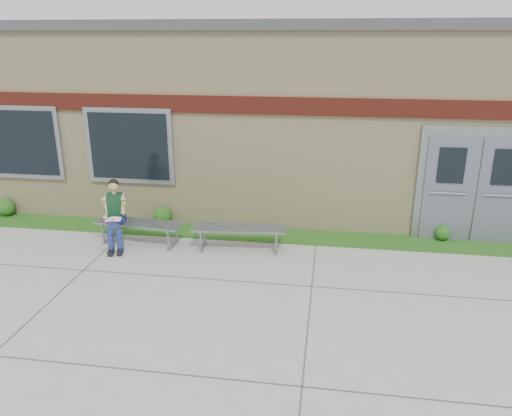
# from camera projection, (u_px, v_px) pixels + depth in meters

# --- Properties ---
(ground) EXTENTS (80.00, 80.00, 0.00)m
(ground) POSITION_uv_depth(u_px,v_px,m) (247.00, 297.00, 7.86)
(ground) COLOR #9E9E99
(ground) RESTS_ON ground
(grass_strip) EXTENTS (16.00, 0.80, 0.02)m
(grass_strip) POSITION_uv_depth(u_px,v_px,m) (268.00, 235.00, 10.29)
(grass_strip) COLOR #184F15
(grass_strip) RESTS_ON ground
(school_building) EXTENTS (16.20, 6.22, 4.20)m
(school_building) POSITION_uv_depth(u_px,v_px,m) (285.00, 110.00, 12.77)
(school_building) COLOR beige
(school_building) RESTS_ON ground
(bench_left) EXTENTS (1.77, 0.65, 0.45)m
(bench_left) POSITION_uv_depth(u_px,v_px,m) (139.00, 227.00, 9.79)
(bench_left) COLOR slate
(bench_left) RESTS_ON ground
(bench_right) EXTENTS (1.81, 0.64, 0.46)m
(bench_right) POSITION_uv_depth(u_px,v_px,m) (239.00, 232.00, 9.50)
(bench_right) COLOR slate
(bench_right) RESTS_ON ground
(girl) EXTENTS (0.54, 0.82, 1.32)m
(girl) POSITION_uv_depth(u_px,v_px,m) (115.00, 213.00, 9.55)
(girl) COLOR navy
(girl) RESTS_ON ground
(shrub_west) EXTENTS (0.39, 0.39, 0.39)m
(shrub_west) POSITION_uv_depth(u_px,v_px,m) (6.00, 207.00, 11.31)
(shrub_west) COLOR #184F15
(shrub_west) RESTS_ON grass_strip
(shrub_mid) EXTENTS (0.40, 0.40, 0.40)m
(shrub_mid) POSITION_uv_depth(u_px,v_px,m) (162.00, 215.00, 10.79)
(shrub_mid) COLOR #184F15
(shrub_mid) RESTS_ON grass_strip
(shrub_east) EXTENTS (0.31, 0.31, 0.31)m
(shrub_east) POSITION_uv_depth(u_px,v_px,m) (443.00, 232.00, 9.97)
(shrub_east) COLOR #184F15
(shrub_east) RESTS_ON grass_strip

